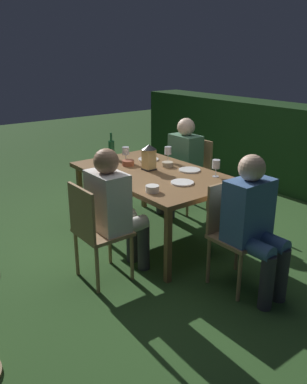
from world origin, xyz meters
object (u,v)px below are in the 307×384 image
object	(u,v)px
person_in_green	(181,162)
person_in_cream	(115,206)
lantern_centerpiece	(149,156)
wine_glass_b	(126,152)
bowl_olives	(167,164)
bowl_salad	(128,163)
plate_c	(190,170)
chair_side_left_b	(95,229)
chair_side_right_a	(193,171)
bowl_dip	(104,159)
wine_glass_a	(168,151)
wine_glass_c	(216,165)
green_bottle_on_table	(111,149)
plate_a	(182,183)
bowl_bread	(152,189)
chair_head_far	(234,229)
plate_b	(148,159)
person_in_blue	(254,220)
dining_table	(153,177)

from	to	relation	value
person_in_green	person_in_cream	bearing A→B (deg)	-61.80
lantern_centerpiece	wine_glass_b	distance (m)	0.40
bowl_olives	bowl_salad	bearing A→B (deg)	-133.29
bowl_salad	plate_c	bearing A→B (deg)	34.99
chair_side_left_b	person_in_green	xyz separation A→B (m)	(-0.76, 1.62, 0.15)
chair_side_right_a	bowl_dip	world-z (taller)	chair_side_right_a
wine_glass_a	bowl_olives	world-z (taller)	wine_glass_a
chair_side_right_a	wine_glass_c	bearing A→B (deg)	-30.89
person_in_green	green_bottle_on_table	xyz separation A→B (m)	(-0.35, -0.75, 0.20)
person_in_cream	plate_a	world-z (taller)	person_in_cream
person_in_cream	plate_c	distance (m)	1.05
person_in_green	bowl_dip	world-z (taller)	person_in_green
chair_side_right_a	person_in_green	xyz separation A→B (m)	(0.00, -0.20, 0.15)
plate_a	bowl_dip	distance (m)	1.12
person_in_cream	green_bottle_on_table	xyz separation A→B (m)	(-1.11, 0.67, 0.20)
bowl_olives	bowl_bread	xyz separation A→B (m)	(0.55, -0.62, 0.00)
person_in_cream	chair_head_far	distance (m)	1.02
green_bottle_on_table	plate_b	size ratio (longest dim) A/B	1.26
plate_c	bowl_dip	size ratio (longest dim) A/B	1.35
plate_b	chair_side_right_a	bearing A→B (deg)	87.80
chair_head_far	wine_glass_b	xyz separation A→B (m)	(-1.59, -0.01, 0.36)
green_bottle_on_table	wine_glass_a	xyz separation A→B (m)	(0.51, 0.41, 0.01)
chair_side_left_b	wine_glass_b	xyz separation A→B (m)	(-0.87, 0.90, 0.36)
chair_side_left_b	green_bottle_on_table	xyz separation A→B (m)	(-1.11, 0.87, 0.35)
bowl_dip	bowl_bread	bearing A→B (deg)	-9.67
person_in_green	bowl_salad	world-z (taller)	person_in_green
bowl_bread	bowl_dip	distance (m)	1.15
plate_c	bowl_bread	world-z (taller)	bowl_bread
chair_side_left_b	wine_glass_a	world-z (taller)	wine_glass_a
plate_b	wine_glass_a	bearing A→B (deg)	34.10
chair_side_right_a	bowl_salad	bearing A→B (deg)	-88.45
chair_head_far	green_bottle_on_table	distance (m)	1.86
plate_b	bowl_dip	world-z (taller)	bowl_dip
wine_glass_c	plate_c	distance (m)	0.33
person_in_blue	bowl_bread	size ratio (longest dim) A/B	9.67
person_in_cream	plate_a	xyz separation A→B (m)	(0.08, 0.69, 0.10)
wine_glass_c	bowl_olives	size ratio (longest dim) A/B	1.40
bowl_salad	bowl_dip	xyz separation A→B (m)	(-0.29, -0.12, -0.00)
plate_b	plate_c	bearing A→B (deg)	7.03
wine_glass_c	plate_b	xyz separation A→B (m)	(-0.91, -0.14, -0.11)
bowl_bread	bowl_olives	bearing A→B (deg)	131.50
wine_glass_c	bowl_dip	size ratio (longest dim) A/B	1.03
person_in_cream	bowl_salad	xyz separation A→B (m)	(-0.74, 0.64, 0.12)
person_in_cream	plate_c	world-z (taller)	person_in_cream
lantern_centerpiece	green_bottle_on_table	size ratio (longest dim) A/B	0.91
person_in_cream	wine_glass_c	world-z (taller)	person_in_cream
green_bottle_on_table	dining_table	bearing A→B (deg)	3.24
wine_glass_a	wine_glass_c	bearing A→B (deg)	0.79
wine_glass_a	person_in_cream	bearing A→B (deg)	-60.96
person_in_cream	chair_head_far	xyz separation A→B (m)	(0.72, 0.71, -0.15)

